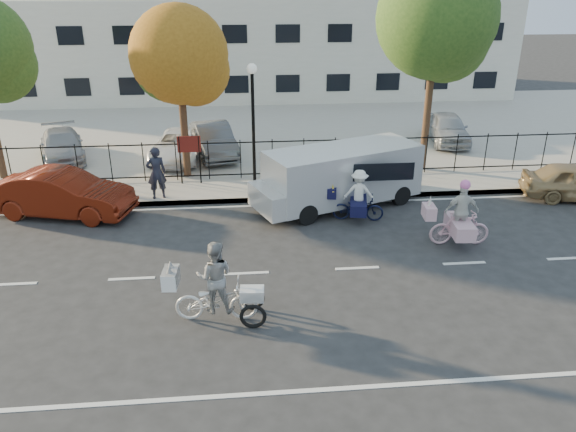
{
  "coord_description": "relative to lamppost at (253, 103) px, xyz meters",
  "views": [
    {
      "loc": [
        -0.13,
        -13.14,
        7.35
      ],
      "look_at": [
        1.23,
        1.2,
        1.1
      ],
      "focal_mm": 35.0,
      "sensor_mm": 36.0,
      "label": 1
    }
  ],
  "objects": [
    {
      "name": "ground",
      "position": [
        -0.5,
        -6.8,
        -3.11
      ],
      "size": [
        120.0,
        120.0,
        0.0
      ],
      "primitive_type": "plane",
      "color": "#333334"
    },
    {
      "name": "lot_car_b",
      "position": [
        -3.02,
        3.07,
        -2.37
      ],
      "size": [
        2.51,
        4.46,
        1.18
      ],
      "primitive_type": "imported",
      "rotation": [
        0.0,
        0.0,
        -0.14
      ],
      "color": "white",
      "rests_on": "parking_lot"
    },
    {
      "name": "white_van",
      "position": [
        2.79,
        -2.3,
        -1.99
      ],
      "size": [
        6.21,
        3.71,
        2.03
      ],
      "rotation": [
        0.0,
        0.0,
        0.38
      ],
      "color": "silver",
      "rests_on": "ground"
    },
    {
      "name": "pedestrian",
      "position": [
        -3.4,
        -1.4,
        -2.04
      ],
      "size": [
        0.76,
        0.6,
        1.83
      ],
      "primitive_type": "imported",
      "rotation": [
        0.0,
        0.0,
        3.42
      ],
      "color": "black",
      "rests_on": "sidewalk"
    },
    {
      "name": "road_markings",
      "position": [
        -0.5,
        -6.8,
        -3.11
      ],
      "size": [
        60.0,
        9.52,
        0.01
      ],
      "primitive_type": null,
      "color": "silver",
      "rests_on": "ground"
    },
    {
      "name": "street_sign",
      "position": [
        -2.35,
        0.0,
        -1.7
      ],
      "size": [
        0.85,
        0.06,
        1.8
      ],
      "color": "black",
      "rests_on": "sidewalk"
    },
    {
      "name": "zebra_trike",
      "position": [
        -1.22,
        -8.87,
        -2.35
      ],
      "size": [
        2.3,
        0.91,
        1.96
      ],
      "rotation": [
        0.0,
        0.0,
        1.49
      ],
      "color": "silver",
      "rests_on": "ground"
    },
    {
      "name": "bull_bike",
      "position": [
        3.16,
        -3.59,
        -2.43
      ],
      "size": [
        1.88,
        1.31,
        1.7
      ],
      "rotation": [
        0.0,
        0.0,
        1.37
      ],
      "color": "black",
      "rests_on": "ground"
    },
    {
      "name": "red_sedan",
      "position": [
        -6.33,
        -2.3,
        -2.36
      ],
      "size": [
        4.8,
        2.71,
        1.5
      ],
      "primitive_type": "imported",
      "rotation": [
        0.0,
        0.0,
        1.31
      ],
      "color": "#60190B",
      "rests_on": "ground"
    },
    {
      "name": "tree_mid",
      "position": [
        -2.42,
        0.92,
        1.4
      ],
      "size": [
        3.55,
        3.52,
        6.45
      ],
      "color": "#442D1D",
      "rests_on": "ground"
    },
    {
      "name": "unicorn_bike",
      "position": [
        5.72,
        -5.62,
        -2.37
      ],
      "size": [
        2.01,
        1.41,
        2.01
      ],
      "rotation": [
        0.0,
        0.0,
        1.49
      ],
      "color": "#FCC0D1",
      "rests_on": "ground"
    },
    {
      "name": "lamppost",
      "position": [
        0.0,
        0.0,
        0.0
      ],
      "size": [
        0.36,
        0.36,
        4.33
      ],
      "color": "black",
      "rests_on": "sidewalk"
    },
    {
      "name": "sidewalk",
      "position": [
        -0.5,
        -0.7,
        -3.04
      ],
      "size": [
        60.0,
        2.2,
        0.15
      ],
      "primitive_type": "cube",
      "color": "#A8A399",
      "rests_on": "ground"
    },
    {
      "name": "curb",
      "position": [
        -0.5,
        -1.75,
        -3.04
      ],
      "size": [
        60.0,
        0.1,
        0.15
      ],
      "primitive_type": "cube",
      "color": "#A8A399",
      "rests_on": "ground"
    },
    {
      "name": "lot_car_c",
      "position": [
        -1.6,
        3.43,
        -2.28
      ],
      "size": [
        2.31,
        4.33,
        1.36
      ],
      "primitive_type": "imported",
      "rotation": [
        0.0,
        0.0,
        0.22
      ],
      "color": "#52555A",
      "rests_on": "parking_lot"
    },
    {
      "name": "lot_car_d",
      "position": [
        9.04,
        4.47,
        -2.3
      ],
      "size": [
        2.06,
        4.07,
        1.33
      ],
      "primitive_type": "imported",
      "rotation": [
        0.0,
        0.0,
        -0.13
      ],
      "color": "#A7AAAE",
      "rests_on": "parking_lot"
    },
    {
      "name": "tree_east",
      "position": [
        6.87,
        0.89,
        2.53
      ],
      "size": [
        4.4,
        4.4,
        8.06
      ],
      "color": "#442D1D",
      "rests_on": "ground"
    },
    {
      "name": "lot_car_a",
      "position": [
        -7.91,
        3.54,
        -2.37
      ],
      "size": [
        2.8,
        4.37,
        1.18
      ],
      "primitive_type": "imported",
      "rotation": [
        0.0,
        0.0,
        0.31
      ],
      "color": "#97989E",
      "rests_on": "parking_lot"
    },
    {
      "name": "parking_lot",
      "position": [
        -0.5,
        8.2,
        -3.04
      ],
      "size": [
        60.0,
        15.6,
        0.15
      ],
      "primitive_type": "cube",
      "color": "#A8A399",
      "rests_on": "ground"
    },
    {
      "name": "iron_fence",
      "position": [
        -0.5,
        0.4,
        -2.21
      ],
      "size": [
        58.0,
        0.06,
        1.5
      ],
      "primitive_type": null,
      "color": "black",
      "rests_on": "sidewalk"
    },
    {
      "name": "building",
      "position": [
        -0.5,
        18.2,
        -0.11
      ],
      "size": [
        34.0,
        10.0,
        6.0
      ],
      "primitive_type": "cube",
      "color": "silver",
      "rests_on": "ground"
    }
  ]
}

